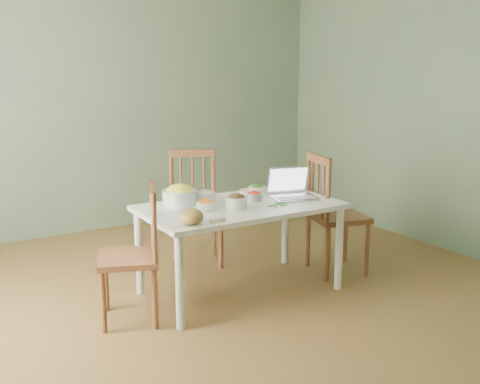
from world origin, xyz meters
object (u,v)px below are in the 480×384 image
dining_table (240,248)px  chair_right (338,214)px  chair_left (128,255)px  laptop (295,184)px  bread_boule (191,216)px  chair_far (196,209)px  bowl_squash (180,195)px

dining_table → chair_right: bearing=-2.7°
dining_table → chair_left: chair_left is taller
chair_left → laptop: 1.47m
bread_boule → chair_far: bearing=61.7°
chair_far → chair_right: (0.96, -0.81, 0.01)m
laptop → bread_boule: bearing=-151.9°
dining_table → bowl_squash: size_ratio=5.65×
chair_right → dining_table: bearing=101.1°
chair_left → laptop: size_ratio=2.71×
bowl_squash → chair_left: bearing=-152.4°
bread_boule → chair_right: bearing=9.7°
dining_table → bowl_squash: (-0.40, 0.24, 0.44)m
dining_table → laptop: 0.68m
chair_right → bread_boule: size_ratio=6.06×
chair_far → chair_left: (-0.94, -0.81, -0.03)m
chair_left → chair_right: (1.91, 0.00, 0.04)m
chair_left → bowl_squash: 0.69m
chair_left → bread_boule: bearing=75.8°
chair_far → laptop: chair_far is taller
chair_left → chair_far: bearing=151.9°
chair_left → bowl_squash: chair_left is taller
chair_far → chair_left: chair_far is taller
bread_boule → bowl_squash: 0.57m
chair_far → chair_left: bearing=-120.0°
chair_far → laptop: 1.01m
dining_table → bowl_squash: bearing=149.5°
bowl_squash → laptop: 0.93m
chair_right → bowl_squash: 1.42m
chair_right → bowl_squash: (-1.36, 0.28, 0.27)m
bowl_squash → laptop: size_ratio=0.76×
dining_table → chair_right: (0.96, -0.05, 0.16)m
dining_table → chair_left: (-0.94, -0.05, 0.13)m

